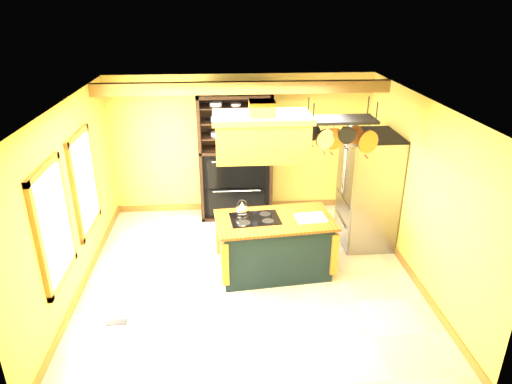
{
  "coord_description": "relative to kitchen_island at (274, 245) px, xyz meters",
  "views": [
    {
      "loc": [
        -0.35,
        -5.97,
        3.99
      ],
      "look_at": [
        0.12,
        0.3,
        1.29
      ],
      "focal_mm": 32.0,
      "sensor_mm": 36.0,
      "label": 1
    }
  ],
  "objects": [
    {
      "name": "window_far",
      "position": [
        -2.85,
        0.48,
        0.93
      ],
      "size": [
        0.06,
        1.06,
        1.56
      ],
      "color": "olive",
      "rests_on": "wall_left"
    },
    {
      "name": "ceiling_beam",
      "position": [
        -0.39,
        1.58,
        2.12
      ],
      "size": [
        5.0,
        0.15,
        0.2
      ],
      "primitive_type": "cube",
      "color": "olive",
      "rests_on": "ceiling"
    },
    {
      "name": "pot_rack",
      "position": [
        0.92,
        -0.0,
        1.83
      ],
      "size": [
        1.05,
        0.48,
        0.74
      ],
      "color": "black",
      "rests_on": "ceiling"
    },
    {
      "name": "hutch",
      "position": [
        -0.51,
        2.12,
        0.45
      ],
      "size": [
        1.36,
        0.62,
        2.41
      ],
      "color": "black",
      "rests_on": "floor"
    },
    {
      "name": "kitchen_island",
      "position": [
        0.0,
        0.0,
        0.0
      ],
      "size": [
        1.85,
        1.15,
        1.11
      ],
      "rotation": [
        0.0,
        0.0,
        0.1
      ],
      "color": "#13242D",
      "rests_on": "floor"
    },
    {
      "name": "refrigerator",
      "position": [
        1.68,
        0.86,
        0.46
      ],
      "size": [
        0.83,
        0.98,
        1.92
      ],
      "color": "gray",
      "rests_on": "floor"
    },
    {
      "name": "wall_left",
      "position": [
        -2.89,
        -0.12,
        0.88
      ],
      "size": [
        0.02,
        5.0,
        2.7
      ],
      "primitive_type": "cube",
      "color": "gold",
      "rests_on": "floor"
    },
    {
      "name": "floor_register",
      "position": [
        -2.22,
        -1.08,
        -0.46
      ],
      "size": [
        0.28,
        0.13,
        0.01
      ],
      "primitive_type": "cube",
      "rotation": [
        0.0,
        0.0,
        0.03
      ],
      "color": "black",
      "rests_on": "floor"
    },
    {
      "name": "window_near",
      "position": [
        -2.85,
        -0.92,
        0.93
      ],
      "size": [
        0.06,
        1.06,
        1.56
      ],
      "color": "olive",
      "rests_on": "wall_left"
    },
    {
      "name": "ceiling",
      "position": [
        -0.39,
        -0.12,
        2.23
      ],
      "size": [
        5.0,
        5.0,
        0.0
      ],
      "primitive_type": "plane",
      "rotation": [
        3.14,
        0.0,
        0.0
      ],
      "color": "white",
      "rests_on": "wall_back"
    },
    {
      "name": "floor",
      "position": [
        -0.39,
        -0.12,
        -0.47
      ],
      "size": [
        5.0,
        5.0,
        0.0
      ],
      "primitive_type": "plane",
      "color": "beige",
      "rests_on": "ground"
    },
    {
      "name": "wall_front",
      "position": [
        -0.39,
        -2.62,
        0.88
      ],
      "size": [
        5.0,
        0.02,
        2.7
      ],
      "primitive_type": "cube",
      "color": "gold",
      "rests_on": "floor"
    },
    {
      "name": "wall_right",
      "position": [
        2.11,
        -0.12,
        0.88
      ],
      "size": [
        0.02,
        5.0,
        2.7
      ],
      "primitive_type": "cube",
      "color": "gold",
      "rests_on": "floor"
    },
    {
      "name": "range_hood",
      "position": [
        -0.2,
        -0.0,
        1.77
      ],
      "size": [
        1.35,
        0.77,
        0.8
      ],
      "color": "olive",
      "rests_on": "ceiling"
    },
    {
      "name": "wall_back",
      "position": [
        -0.39,
        2.38,
        0.88
      ],
      "size": [
        5.0,
        0.02,
        2.7
      ],
      "primitive_type": "cube",
      "color": "gold",
      "rests_on": "floor"
    }
  ]
}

